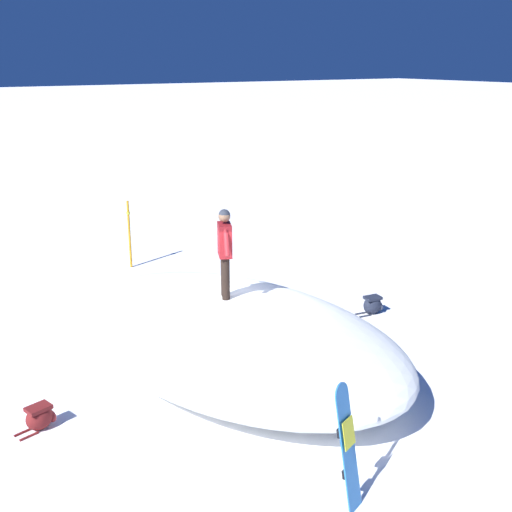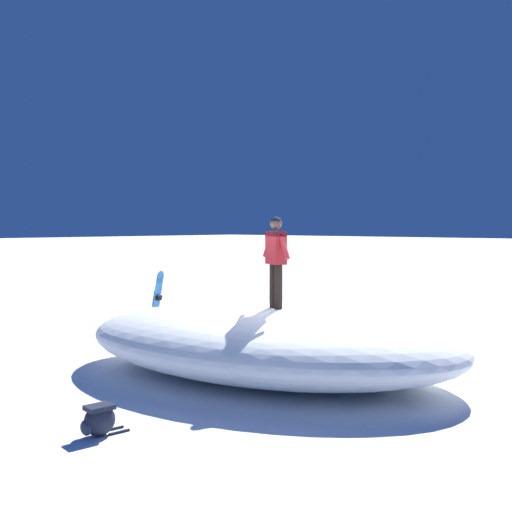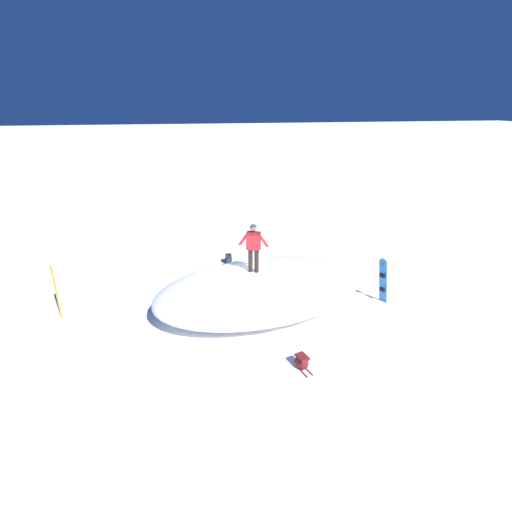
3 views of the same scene
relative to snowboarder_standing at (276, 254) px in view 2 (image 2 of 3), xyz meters
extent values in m
plane|color=white|center=(0.28, -0.16, -2.19)|extent=(240.00, 240.00, 0.00)
ellipsoid|color=white|center=(-0.27, 0.03, -1.57)|extent=(7.92, 5.76, 1.24)
cylinder|color=black|center=(0.09, -0.04, -0.56)|extent=(0.14, 0.14, 0.77)
cylinder|color=black|center=(-0.09, 0.04, -0.56)|extent=(0.14, 0.14, 0.77)
cube|color=maroon|center=(0.00, 0.00, 0.11)|extent=(0.48, 0.37, 0.58)
sphere|color=#936B4C|center=(0.00, 0.00, 0.54)|extent=(0.21, 0.21, 0.21)
cylinder|color=maroon|center=(0.28, -0.12, 0.17)|extent=(0.37, 0.23, 0.48)
cylinder|color=maroon|center=(-0.28, 0.12, 0.17)|extent=(0.37, 0.23, 0.48)
sphere|color=#333842|center=(0.00, 0.00, 0.56)|extent=(0.20, 0.20, 0.20)
cube|color=#2672BF|center=(-4.28, 0.70, -1.44)|extent=(0.37, 0.38, 1.50)
cylinder|color=#2672BF|center=(-4.15, 0.75, -0.69)|extent=(0.18, 0.30, 0.30)
cube|color=yellow|center=(-4.27, 0.70, -1.17)|extent=(0.16, 0.26, 0.36)
cube|color=black|center=(-4.19, 0.73, -1.17)|extent=(0.15, 0.21, 0.12)
cube|color=black|center=(-4.28, 0.70, -1.71)|extent=(0.15, 0.21, 0.12)
ellipsoid|color=#1E2333|center=(0.28, -3.79, -1.99)|extent=(0.35, 0.45, 0.40)
ellipsoid|color=#2B3144|center=(0.25, -3.97, -2.05)|extent=(0.24, 0.14, 0.19)
cube|color=#1E2333|center=(0.28, -3.79, -1.82)|extent=(0.29, 0.38, 0.06)
cylinder|color=#1E2333|center=(0.39, -3.57, -2.17)|extent=(0.07, 0.29, 0.04)
cylinder|color=#1E2333|center=(0.22, -3.55, -2.17)|extent=(0.07, 0.29, 0.04)
ellipsoid|color=maroon|center=(-0.52, 3.49, -2.00)|extent=(0.40, 0.48, 0.38)
ellipsoid|color=maroon|center=(-0.47, 3.31, -2.05)|extent=(0.25, 0.17, 0.18)
cube|color=maroon|center=(-0.52, 3.49, -1.84)|extent=(0.33, 0.40, 0.06)
cylinder|color=maroon|center=(-0.50, 3.74, -2.17)|extent=(0.11, 0.29, 0.04)
cylinder|color=maroon|center=(-0.66, 3.69, -2.17)|extent=(0.11, 0.29, 0.04)
camera|label=1|loc=(-9.37, 5.19, 3.14)|focal=44.99mm
camera|label=2|loc=(6.96, -8.12, 0.51)|focal=42.94mm
camera|label=3|loc=(2.37, 11.23, 4.16)|focal=27.21mm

